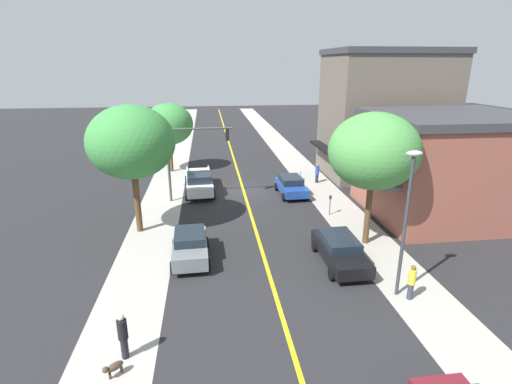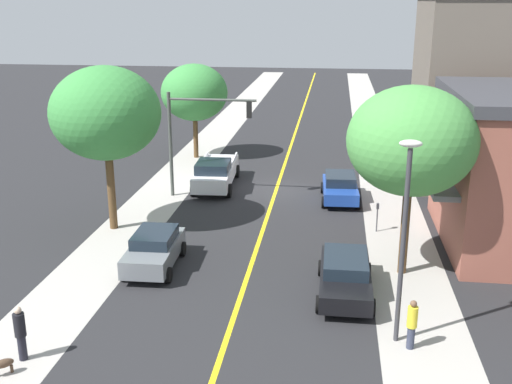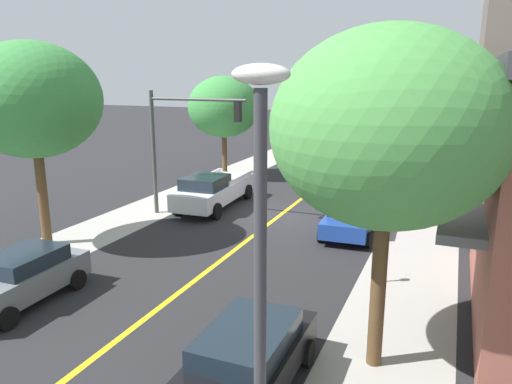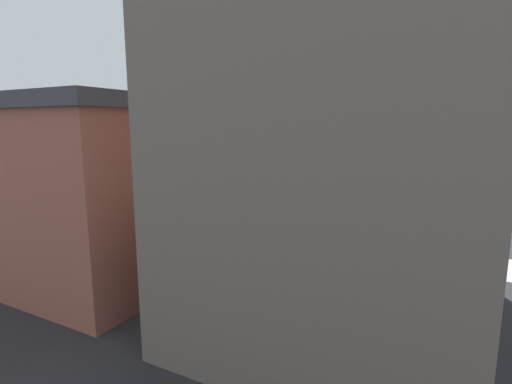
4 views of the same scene
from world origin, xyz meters
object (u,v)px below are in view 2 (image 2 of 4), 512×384
Objects in this scene: traffic_light_mast at (197,127)px; pedestrian_black_shirt at (20,332)px; street_lamp at (405,222)px; pedestrian_blue_shirt at (391,172)px; street_tree_right_corner at (412,141)px; parking_meter at (377,213)px; blue_sedan_left_curb at (340,187)px; fire_hydrant at (367,175)px; pedestrian_yellow_shirt at (412,323)px; grey_sedan_right_curb at (154,249)px; black_sedan_left_curb at (345,275)px; street_tree_left_near at (194,93)px; small_dog at (1,364)px; white_pickup_truck at (216,172)px; street_tree_left_far at (106,113)px.

traffic_light_mast reaches higher than pedestrian_black_shirt.
street_lamp is at bearing -55.71° from traffic_light_mast.
street_tree_right_corner is at bearing 107.15° from pedestrian_blue_shirt.
parking_meter is 0.34× the size of blue_sedan_left_curb.
fire_hydrant is at bearing -89.55° from street_lamp.
pedestrian_yellow_shirt reaches higher than blue_sedan_left_curb.
street_lamp is at bearing 62.38° from grey_sedan_right_curb.
street_lamp is at bearing 136.55° from pedestrian_yellow_shirt.
street_lamp is 4.98m from black_sedan_left_curb.
street_tree_right_corner is 10.82m from blue_sedan_left_curb.
street_tree_left_near reaches higher than pedestrian_blue_shirt.
black_sedan_left_curb is at bearing 84.48° from fire_hydrant.
small_dog is (13.12, 21.45, -0.52)m from pedestrian_blue_shirt.
traffic_light_mast is at bearing 36.43° from pedestrian_blue_shirt.
small_dog is at bearing -10.29° from white_pickup_truck.
pedestrian_blue_shirt is at bearing 139.04° from grey_sedan_right_curb.
street_tree_left_far reaches higher than pedestrian_black_shirt.
street_tree_left_near is at bearing -129.91° from small_dog.
street_tree_left_near is at bearing -21.08° from fire_hydrant.
parking_meter is 2.12× the size of small_dog.
grey_sedan_right_curb is at bearing 27.09° from pedestrian_black_shirt.
street_tree_left_far reaches higher than pedestrian_blue_shirt.
traffic_light_mast is 8.69m from blue_sedan_left_curb.
street_tree_left_far reaches higher than traffic_light_mast.
street_tree_left_near is at bearing -132.83° from blue_sedan_left_curb.
street_tree_left_near is at bearing -62.79° from street_lamp.
parking_meter is at bearing 100.26° from pedestrian_blue_shirt.
blue_sedan_left_curb is at bearing -69.29° from parking_meter.
pedestrian_yellow_shirt is 18.35m from pedestrian_blue_shirt.
black_sedan_left_curb is at bearing -16.42° from pedestrian_black_shirt.
pedestrian_blue_shirt is 2.49× the size of small_dog.
pedestrian_blue_shirt is at bearing 11.06° from pedestrian_black_shirt.
fire_hydrant is at bearing 14.98° from pedestrian_black_shirt.
street_tree_left_far is at bearing -125.50° from small_dog.
street_tree_left_far is (13.68, -3.45, 0.17)m from street_tree_right_corner.
pedestrian_yellow_shirt is 0.93× the size of pedestrian_black_shirt.
traffic_light_mast is 0.88× the size of street_lamp.
pedestrian_yellow_shirt reaches higher than small_dog.
pedestrian_blue_shirt reaches higher than parking_meter.
pedestrian_black_shirt is at bearing -96.08° from traffic_light_mast.
black_sedan_left_curb reaches higher than parking_meter.
small_dog is at bearing 35.50° from street_tree_right_corner.
black_sedan_left_curb is 11.66m from pedestrian_black_shirt.
small_dog is at bearing -96.45° from traffic_light_mast.
fire_hydrant is 0.18× the size of black_sedan_left_curb.
fire_hydrant is 4.45m from blue_sedan_left_curb.
traffic_light_mast is at bearing 179.85° from grey_sedan_right_curb.
grey_sedan_right_curb is at bearing -39.86° from blue_sedan_left_curb.
pedestrian_yellow_shirt is (-10.02, 5.09, 0.10)m from grey_sedan_right_curb.
traffic_light_mast is (9.83, -4.39, 3.11)m from parking_meter.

